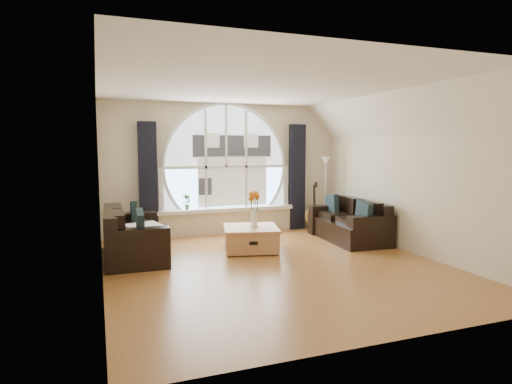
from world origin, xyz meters
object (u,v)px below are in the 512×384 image
floor_lamp (325,194)px  guitar (313,206)px  sofa_right (349,220)px  coffee_chest (251,238)px  vase_flowers (254,205)px  potted_plant (187,202)px  sofa_left (134,234)px

floor_lamp → guitar: floor_lamp is taller
sofa_right → coffee_chest: sofa_right is taller
floor_lamp → vase_flowers: bearing=-150.6°
potted_plant → floor_lamp: bearing=-7.8°
sofa_right → floor_lamp: (0.07, 1.06, 0.40)m
floor_lamp → potted_plant: 2.97m
sofa_left → vase_flowers: size_ratio=2.60×
guitar → potted_plant: 2.75m
sofa_left → coffee_chest: size_ratio=1.95×
guitar → potted_plant: guitar is taller
sofa_left → vase_flowers: (2.03, -0.19, 0.41)m
sofa_right → coffee_chest: 2.06m
coffee_chest → vase_flowers: size_ratio=1.33×
sofa_right → guitar: bearing=100.5°
sofa_left → floor_lamp: (4.09, 0.97, 0.40)m
coffee_chest → guitar: 2.34m
floor_lamp → potted_plant: bearing=172.2°
sofa_right → vase_flowers: bearing=-173.2°
vase_flowers → floor_lamp: (2.06, 1.16, -0.01)m
sofa_right → floor_lamp: 1.13m
vase_flowers → guitar: vase_flowers is taller
coffee_chest → sofa_left: bearing=-171.8°
vase_flowers → potted_plant: size_ratio=2.14×
sofa_right → guitar: (-0.14, 1.21, 0.13)m
sofa_right → guitar: guitar is taller
guitar → sofa_left: bearing=-145.1°
guitar → coffee_chest: bearing=-126.7°
sofa_right → vase_flowers: 2.03m
sofa_left → guitar: size_ratio=1.72×
sofa_right → vase_flowers: (-1.99, -0.10, 0.41)m
sofa_right → floor_lamp: floor_lamp is taller
guitar → potted_plant: size_ratio=3.24×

